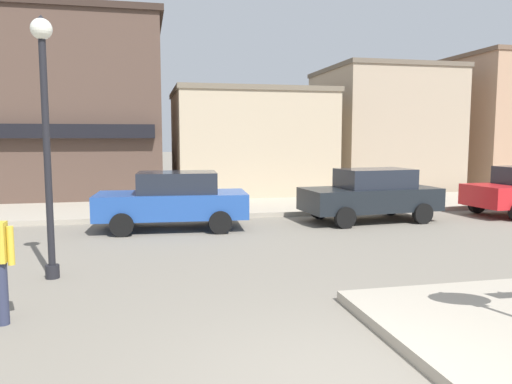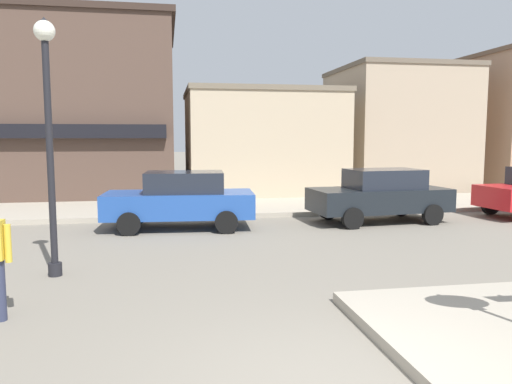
{
  "view_description": "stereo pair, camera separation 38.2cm",
  "coord_description": "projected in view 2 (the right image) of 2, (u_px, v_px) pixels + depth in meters",
  "views": [
    {
      "loc": [
        -1.97,
        -4.31,
        2.5
      ],
      "look_at": [
        0.0,
        4.5,
        1.5
      ],
      "focal_mm": 35.0,
      "sensor_mm": 36.0,
      "label": 1
    },
    {
      "loc": [
        -1.59,
        -4.39,
        2.5
      ],
      "look_at": [
        0.0,
        4.5,
        1.5
      ],
      "focal_mm": 35.0,
      "sensor_mm": 36.0,
      "label": 2
    }
  ],
  "objects": [
    {
      "name": "kerb_far",
      "position": [
        215.0,
        208.0,
        17.14
      ],
      "size": [
        80.0,
        4.0,
        0.15
      ],
      "primitive_type": "cube",
      "color": "#A89E8C",
      "rests_on": "ground"
    },
    {
      "name": "lamp_post",
      "position": [
        48.0,
        110.0,
        8.69
      ],
      "size": [
        0.36,
        0.36,
        4.54
      ],
      "color": "black",
      "rests_on": "ground"
    },
    {
      "name": "parked_car_nearest",
      "position": [
        181.0,
        199.0,
        13.57
      ],
      "size": [
        4.11,
        2.09,
        1.56
      ],
      "color": "#234C9E",
      "rests_on": "ground"
    },
    {
      "name": "parked_car_second",
      "position": [
        380.0,
        195.0,
        14.62
      ],
      "size": [
        4.12,
        2.12,
        1.56
      ],
      "color": "black",
      "rests_on": "ground"
    },
    {
      "name": "building_corner_shop",
      "position": [
        47.0,
        110.0,
        21.16
      ],
      "size": [
        10.82,
        7.86,
        7.26
      ],
      "color": "brown",
      "rests_on": "ground"
    },
    {
      "name": "building_storefront_left_near",
      "position": [
        261.0,
        143.0,
        21.75
      ],
      "size": [
        6.46,
        5.79,
        4.47
      ],
      "color": "tan",
      "rests_on": "ground"
    },
    {
      "name": "building_storefront_left_mid",
      "position": [
        396.0,
        129.0,
        23.7
      ],
      "size": [
        5.62,
        5.79,
        5.71
      ],
      "color": "tan",
      "rests_on": "ground"
    }
  ]
}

